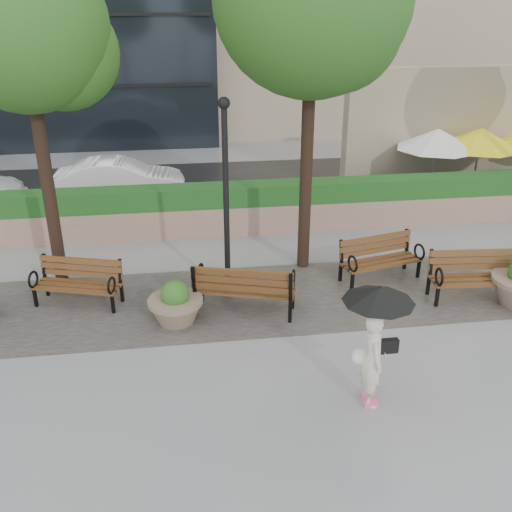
{
  "coord_description": "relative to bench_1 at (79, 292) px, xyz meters",
  "views": [
    {
      "loc": [
        -0.94,
        -7.72,
        5.86
      ],
      "look_at": [
        0.58,
        2.8,
        1.1
      ],
      "focal_mm": 40.0,
      "sensor_mm": 36.0,
      "label": 1
    }
  ],
  "objects": [
    {
      "name": "ground",
      "position": [
        3.12,
        -3.3,
        -0.29
      ],
      "size": [
        100.0,
        100.0,
        0.0
      ],
      "primitive_type": "plane",
      "color": "gray",
      "rests_on": "ground"
    },
    {
      "name": "cobble_strip",
      "position": [
        3.12,
        -0.3,
        -0.28
      ],
      "size": [
        28.0,
        3.2,
        0.01
      ],
      "primitive_type": "cube",
      "color": "#383330",
      "rests_on": "ground"
    },
    {
      "name": "hedge_wall",
      "position": [
        3.12,
        3.7,
        0.38
      ],
      "size": [
        24.0,
        0.8,
        1.35
      ],
      "color": "#A17C68",
      "rests_on": "ground"
    },
    {
      "name": "cafe_wall",
      "position": [
        12.62,
        6.7,
        1.71
      ],
      "size": [
        10.0,
        0.6,
        4.0
      ],
      "primitive_type": "cube",
      "color": "tan",
      "rests_on": "ground"
    },
    {
      "name": "cafe_hedge",
      "position": [
        12.12,
        4.5,
        0.16
      ],
      "size": [
        8.0,
        0.5,
        0.9
      ],
      "primitive_type": "cube",
      "color": "#1C4A18",
      "rests_on": "ground"
    },
    {
      "name": "asphalt_street",
      "position": [
        3.12,
        7.7,
        -0.28
      ],
      "size": [
        40.0,
        7.0,
        0.0
      ],
      "primitive_type": "cube",
      "color": "black",
      "rests_on": "ground"
    },
    {
      "name": "bench_1",
      "position": [
        0.0,
        0.0,
        0.0
      ],
      "size": [
        1.91,
        1.21,
        0.96
      ],
      "rotation": [
        0.0,
        0.0,
        -0.3
      ],
      "color": "brown",
      "rests_on": "ground"
    },
    {
      "name": "bench_2",
      "position": [
        3.41,
        -0.83,
        0.04
      ],
      "size": [
        2.17,
        1.37,
        1.09
      ],
      "rotation": [
        0.0,
        0.0,
        2.84
      ],
      "color": "brown",
      "rests_on": "ground"
    },
    {
      "name": "bench_3",
      "position": [
        6.66,
        0.23,
        0.01
      ],
      "size": [
        1.97,
        1.16,
        0.99
      ],
      "rotation": [
        0.0,
        0.0,
        0.24
      ],
      "color": "brown",
      "rests_on": "ground"
    },
    {
      "name": "bench_4",
      "position": [
        8.35,
        -0.97,
        0.02
      ],
      "size": [
        2.0,
        0.92,
        1.04
      ],
      "rotation": [
        0.0,
        0.0,
        -0.08
      ],
      "color": "brown",
      "rests_on": "ground"
    },
    {
      "name": "planter_left",
      "position": [
        2.01,
        -1.05,
        0.07
      ],
      "size": [
        1.09,
        1.09,
        0.91
      ],
      "color": "#7F6B56",
      "rests_on": "ground"
    },
    {
      "name": "lamppost",
      "position": [
        3.15,
        0.03,
        1.57
      ],
      "size": [
        0.28,
        0.28,
        4.21
      ],
      "color": "black",
      "rests_on": "ground"
    },
    {
      "name": "tree_0",
      "position": [
        -0.42,
        1.33,
        4.98
      ],
      "size": [
        3.4,
        3.29,
        7.07
      ],
      "color": "black",
      "rests_on": "ground"
    },
    {
      "name": "tree_1",
      "position": [
        5.24,
        1.29,
        5.53
      ],
      "size": [
        4.07,
        4.07,
        8.01
      ],
      "color": "black",
      "rests_on": "ground"
    },
    {
      "name": "patio_umb_white",
      "position": [
        10.16,
        5.41,
        1.7
      ],
      "size": [
        2.5,
        2.5,
        2.3
      ],
      "color": "black",
      "rests_on": "ground"
    },
    {
      "name": "patio_umb_yellow_a",
      "position": [
        11.52,
        5.3,
        1.7
      ],
      "size": [
        2.5,
        2.5,
        2.3
      ],
      "color": "black",
      "rests_on": "ground"
    },
    {
      "name": "car_right",
      "position": [
        0.39,
        6.97,
        0.38
      ],
      "size": [
        4.08,
        1.48,
        1.34
      ],
      "primitive_type": "imported",
      "rotation": [
        0.0,
        0.0,
        1.55
      ],
      "color": "white",
      "rests_on": "ground"
    },
    {
      "name": "pedestrian",
      "position": [
        5.03,
        -3.93,
        0.94
      ],
      "size": [
        1.1,
        1.1,
        2.01
      ],
      "rotation": [
        0.0,
        0.0,
        1.43
      ],
      "color": "beige",
      "rests_on": "ground"
    }
  ]
}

